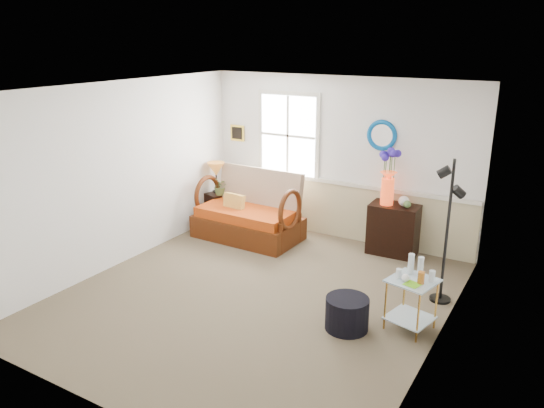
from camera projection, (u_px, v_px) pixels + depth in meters
The scene contains 19 objects.
floor at pixel (255, 296), 6.77m from camera, with size 4.50×5.00×0.01m, color brown.
ceiling at pixel (253, 89), 5.99m from camera, with size 4.50×5.00×0.01m, color white.
walls at pixel (254, 199), 6.38m from camera, with size 4.51×5.01×2.60m.
wainscot at pixel (336, 210), 8.67m from camera, with size 4.46×0.02×0.90m, color tan.
chair_rail at pixel (337, 183), 8.52m from camera, with size 4.46×0.04×0.06m, color silver.
window at pixel (288, 136), 8.75m from camera, with size 1.14×0.06×1.44m, color white, non-canonical shape.
picture at pixel (238, 133), 9.27m from camera, with size 0.28×0.03×0.28m, color gold.
mirror at pixel (382, 135), 7.94m from camera, with size 0.47×0.47×0.07m, color #006FAC.
loveseat at pixel (248, 206), 8.56m from camera, with size 1.68×0.95×1.10m, color #4A1705, non-canonical shape.
throw_pillow at pixel (234, 205), 8.59m from camera, with size 0.38×0.09×0.38m, color orange, non-canonical shape.
lamp_stand at pixel (217, 209), 9.31m from camera, with size 0.31×0.31×0.55m, color black, non-canonical shape.
table_lamp at pixel (216, 178), 9.17m from camera, with size 0.30×0.30×0.55m, color #C07227, non-canonical shape.
potted_plant at pixel (220, 188), 9.10m from camera, with size 0.29×0.32×0.25m, color #587A40.
cabinet at pixel (394, 229), 8.00m from camera, with size 0.72×0.46×0.77m, color black, non-canonical shape.
flower_vase at pixel (388, 177), 7.78m from camera, with size 0.25×0.25×0.84m, color #E74016, non-canonical shape.
side_table at pixel (411, 304), 5.93m from camera, with size 0.48×0.48×0.61m, color #BF8530, non-canonical shape.
tabletop_items at pixel (416, 269), 5.81m from camera, with size 0.39×0.39×0.24m, color silver, non-canonical shape.
floor_lamp at pixel (447, 232), 6.39m from camera, with size 0.26×0.26×1.82m, color black, non-canonical shape.
ottoman at pixel (347, 313), 5.96m from camera, with size 0.49×0.49×0.38m, color black.
Camera 1 is at (3.29, -5.14, 3.17)m, focal length 35.00 mm.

